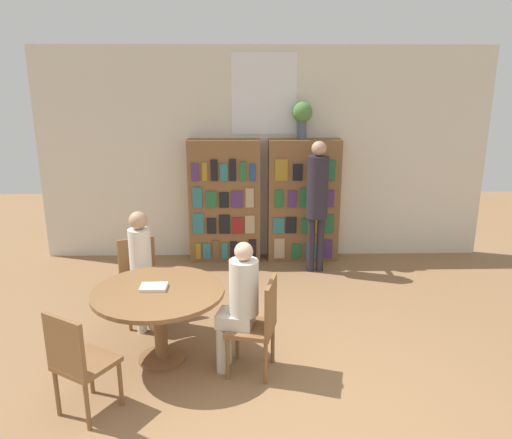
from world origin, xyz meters
TOP-DOWN VIEW (x-y plane):
  - ground_plane at (0.00, 0.00)m, footprint 16.00×16.00m
  - wall_back at (0.00, 3.90)m, footprint 6.40×0.07m
  - bookshelf_left at (-0.56, 3.70)m, footprint 1.01×0.34m
  - bookshelf_right at (0.56, 3.71)m, footprint 1.01×0.34m
  - flower_vase at (0.52, 3.71)m, footprint 0.28×0.28m
  - reading_table at (-1.07, 0.99)m, footprint 1.21×1.21m
  - chair_near_camera at (-1.56, 0.19)m, footprint 0.55×0.55m
  - chair_left_side at (-1.43, 1.86)m, footprint 0.52×0.52m
  - chair_far_side at (-0.15, 0.77)m, footprint 0.48×0.48m
  - seated_reader_left at (-1.36, 1.69)m, footprint 0.33×0.38m
  - seated_reader_right at (-0.33, 0.81)m, footprint 0.39×0.32m
  - librarian_standing at (0.69, 3.20)m, footprint 0.28×0.55m
  - open_book_on_table at (-1.11, 1.02)m, footprint 0.24×0.18m

SIDE VIEW (x-z plane):
  - ground_plane at x=0.00m, z-range 0.00..0.00m
  - chair_near_camera at x=-1.56m, z-range 0.05..0.95m
  - chair_left_side at x=-1.43m, z-range 0.05..0.95m
  - chair_far_side at x=-0.15m, z-range 0.05..0.95m
  - reading_table at x=-1.07m, z-range 0.24..0.96m
  - seated_reader_right at x=-0.33m, z-range 0.08..1.31m
  - seated_reader_left at x=-1.36m, z-range 0.08..1.33m
  - open_book_on_table at x=-1.11m, z-range 0.72..0.75m
  - bookshelf_left at x=-0.56m, z-range 0.00..1.75m
  - bookshelf_right at x=0.56m, z-range 0.00..1.75m
  - librarian_standing at x=0.69m, z-range 0.19..1.98m
  - wall_back at x=0.00m, z-range 0.01..3.01m
  - flower_vase at x=0.52m, z-range 1.82..2.33m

